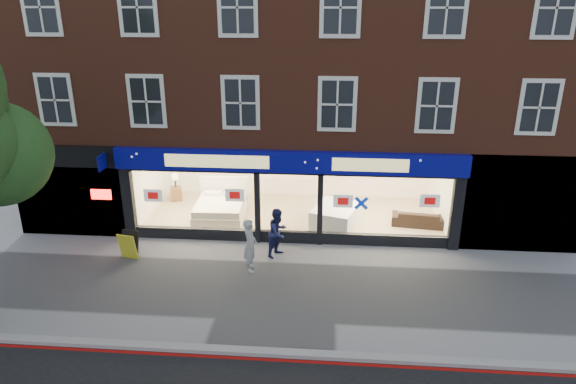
# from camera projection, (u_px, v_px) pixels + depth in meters

# --- Properties ---
(ground) EXTENTS (120.00, 120.00, 0.00)m
(ground) POSITION_uv_depth(u_px,v_px,m) (280.00, 289.00, 14.77)
(ground) COLOR gray
(ground) RESTS_ON ground
(kerb_line) EXTENTS (60.00, 0.10, 0.01)m
(kerb_line) POSITION_uv_depth(u_px,v_px,m) (267.00, 360.00, 11.88)
(kerb_line) COLOR #8C0A07
(kerb_line) RESTS_ON ground
(kerb_stone) EXTENTS (60.00, 0.25, 0.12)m
(kerb_stone) POSITION_uv_depth(u_px,v_px,m) (268.00, 352.00, 12.05)
(kerb_stone) COLOR gray
(kerb_stone) RESTS_ON ground
(showroom_floor) EXTENTS (11.00, 4.50, 0.10)m
(showroom_floor) POSITION_uv_depth(u_px,v_px,m) (293.00, 215.00, 19.65)
(showroom_floor) COLOR tan
(showroom_floor) RESTS_ON ground
(building) EXTENTS (19.00, 8.26, 10.30)m
(building) POSITION_uv_depth(u_px,v_px,m) (297.00, 32.00, 18.87)
(building) COLOR brown
(building) RESTS_ON ground
(display_bed) EXTENTS (1.92, 2.30, 1.27)m
(display_bed) POSITION_uv_depth(u_px,v_px,m) (221.00, 208.00, 19.32)
(display_bed) COLOR silver
(display_bed) RESTS_ON showroom_floor
(bedside_table) EXTENTS (0.57, 0.57, 0.55)m
(bedside_table) POSITION_uv_depth(u_px,v_px,m) (176.00, 194.00, 20.94)
(bedside_table) COLOR brown
(bedside_table) RESTS_ON showroom_floor
(mattress_stack) EXTENTS (1.92, 2.16, 0.71)m
(mattress_stack) POSITION_uv_depth(u_px,v_px,m) (336.00, 216.00, 18.60)
(mattress_stack) COLOR white
(mattress_stack) RESTS_ON showroom_floor
(sofa) EXTENTS (1.96, 0.98, 0.55)m
(sofa) POSITION_uv_depth(u_px,v_px,m) (418.00, 218.00, 18.61)
(sofa) COLOR black
(sofa) RESTS_ON showroom_floor
(a_board) EXTENTS (0.65, 0.48, 0.91)m
(a_board) POSITION_uv_depth(u_px,v_px,m) (129.00, 245.00, 16.39)
(a_board) COLOR gold
(a_board) RESTS_ON ground
(pedestrian_grey) EXTENTS (0.50, 0.67, 1.68)m
(pedestrian_grey) POSITION_uv_depth(u_px,v_px,m) (250.00, 245.00, 15.53)
(pedestrian_grey) COLOR #9D9FA4
(pedestrian_grey) RESTS_ON ground
(pedestrian_blue) EXTENTS (0.94, 0.99, 1.63)m
(pedestrian_blue) POSITION_uv_depth(u_px,v_px,m) (278.00, 232.00, 16.45)
(pedestrian_blue) COLOR #1B1F4B
(pedestrian_blue) RESTS_ON ground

